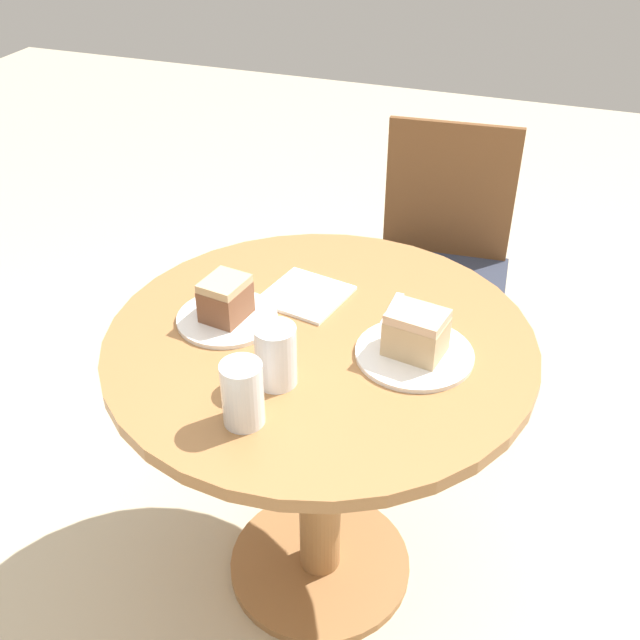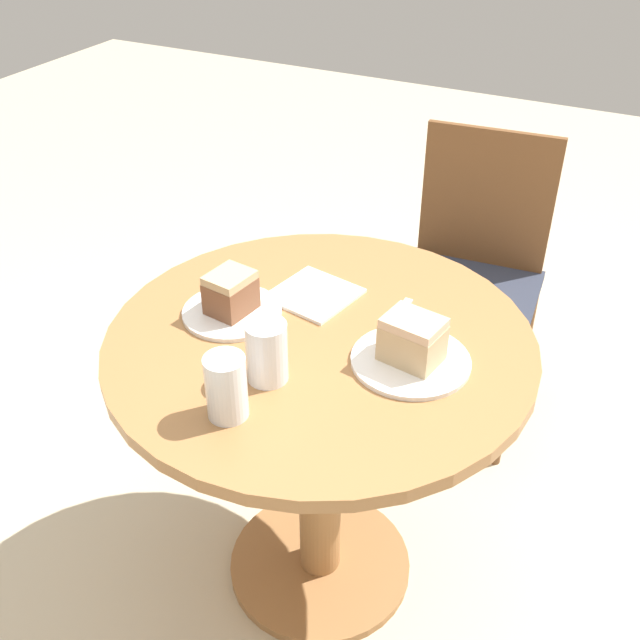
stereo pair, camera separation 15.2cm
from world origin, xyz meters
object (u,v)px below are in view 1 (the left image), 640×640
chair (438,268)px  plate_far (227,318)px  cake_slice_near (416,333)px  plate_near (414,354)px  cake_slice_far (225,299)px  glass_lemonade (276,358)px  glass_water (243,397)px

chair → plate_far: 0.95m
cake_slice_near → plate_near: bearing=-90.0°
plate_far → cake_slice_far: cake_slice_far is taller
plate_near → cake_slice_near: 0.05m
cake_slice_near → cake_slice_far: (-0.41, -0.01, -0.00)m
cake_slice_far → glass_lemonade: (0.18, -0.15, 0.00)m
plate_near → glass_water: size_ratio=1.89×
plate_far → glass_water: size_ratio=1.72×
chair → glass_water: size_ratio=7.03×
glass_water → glass_lemonade: bearing=84.5°
glass_lemonade → chair: bearing=83.4°
cake_slice_near → glass_water: (-0.24, -0.29, -0.00)m
chair → plate_far: bearing=-113.9°
chair → glass_lemonade: chair is taller
plate_far → chair: bearing=71.0°
plate_near → glass_water: bearing=-129.6°
plate_far → glass_lemonade: size_ratio=1.73×
plate_near → cake_slice_far: size_ratio=2.22×
glass_water → plate_near: bearing=50.4°
plate_near → glass_water: glass_water is taller
chair → plate_near: size_ratio=3.71×
plate_near → cake_slice_far: 0.41m
cake_slice_near → glass_lemonade: (-0.23, -0.17, -0.00)m
plate_near → glass_lemonade: (-0.23, -0.17, 0.05)m
plate_far → glass_lemonade: 0.24m
glass_lemonade → glass_water: (-0.01, -0.12, -0.00)m
plate_far → cake_slice_far: size_ratio=2.01×
cake_slice_near → glass_water: 0.37m
chair → plate_near: bearing=-87.4°
cake_slice_near → glass_lemonade: bearing=-143.7°
chair → cake_slice_near: (0.11, -0.84, 0.35)m
plate_near → cake_slice_far: (-0.41, -0.01, 0.05)m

